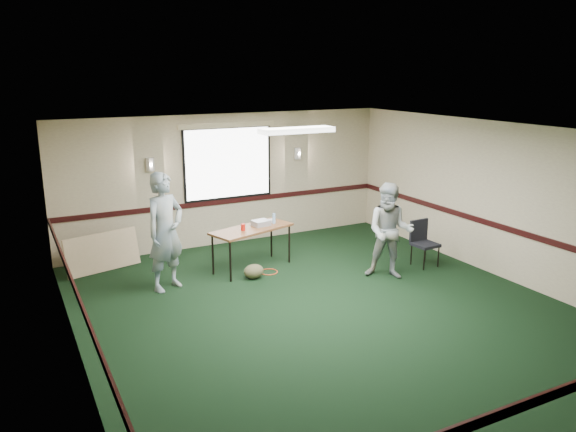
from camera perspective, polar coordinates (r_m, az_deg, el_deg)
name	(u,v)px	position (r m, az deg, el deg)	size (l,w,h in m)	color
ground	(327,312)	(8.61, 4.03, -9.71)	(8.00, 8.00, 0.00)	black
room_shell	(267,185)	(9.92, -2.19, 3.19)	(8.00, 8.02, 8.00)	tan
folding_table	(252,231)	(10.19, -3.69, -1.52)	(1.66, 1.05, 0.77)	#5A3419
projector	(261,223)	(10.31, -2.77, -0.71)	(0.30, 0.25, 0.10)	#95969D
game_console	(270,221)	(10.54, -1.84, -0.50)	(0.18, 0.14, 0.05)	silver
red_cup	(243,227)	(10.01, -4.59, -1.14)	(0.08, 0.08, 0.12)	#B3150B
water_bottle	(274,218)	(10.42, -1.44, -0.25)	(0.06, 0.06, 0.19)	#86B4DB
duffel_bag	(254,271)	(9.88, -3.50, -5.64)	(0.36, 0.27, 0.25)	#423C25
cable_coil	(269,272)	(10.19, -1.96, -5.69)	(0.33, 0.33, 0.02)	#E2461C
folded_table	(103,252)	(10.71, -18.32, -3.50)	(1.36, 0.06, 0.70)	tan
conference_chair	(422,239)	(10.73, 13.50, -2.30)	(0.43, 0.45, 0.85)	black
person_left	(165,232)	(9.37, -12.35, -1.56)	(0.72, 0.47, 1.97)	#3B5C81
person_right	(390,231)	(9.86, 10.31, -1.53)	(0.82, 0.64, 1.68)	#728DB1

